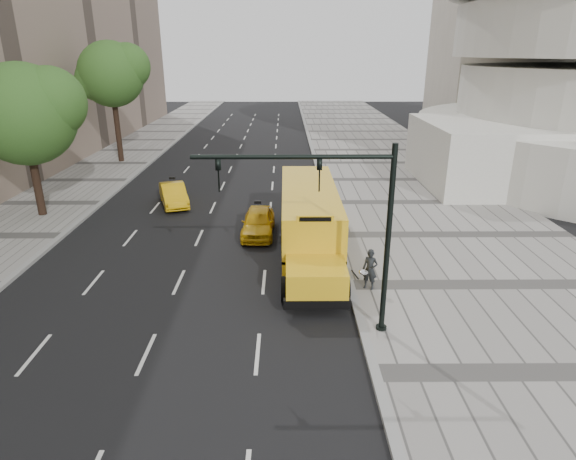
{
  "coord_description": "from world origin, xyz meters",
  "views": [
    {
      "loc": [
        3.37,
        -22.81,
        8.92
      ],
      "look_at": [
        3.5,
        -4.0,
        1.9
      ],
      "focal_mm": 30.0,
      "sensor_mm": 36.0,
      "label": 1
    }
  ],
  "objects_px": {
    "taxi_far": "(174,195)",
    "pedestrian": "(370,269)",
    "traffic_signal": "(344,218)",
    "tree_c": "(112,74)",
    "school_bus": "(309,216)",
    "taxi_near": "(258,222)",
    "tree_b": "(26,114)"
  },
  "relations": [
    {
      "from": "traffic_signal",
      "to": "tree_c",
      "type": "bearing_deg",
      "value": 120.53
    },
    {
      "from": "tree_c",
      "to": "school_bus",
      "type": "relative_size",
      "value": 0.84
    },
    {
      "from": "traffic_signal",
      "to": "taxi_near",
      "type": "bearing_deg",
      "value": 108.96
    },
    {
      "from": "school_bus",
      "to": "pedestrian",
      "type": "distance_m",
      "value": 4.73
    },
    {
      "from": "tree_c",
      "to": "traffic_signal",
      "type": "bearing_deg",
      "value": -59.47
    },
    {
      "from": "tree_c",
      "to": "traffic_signal",
      "type": "height_order",
      "value": "tree_c"
    },
    {
      "from": "taxi_near",
      "to": "pedestrian",
      "type": "xyz_separation_m",
      "value": [
        4.67,
        -6.35,
        0.29
      ]
    },
    {
      "from": "taxi_far",
      "to": "pedestrian",
      "type": "xyz_separation_m",
      "value": [
        10.12,
        -11.47,
        0.3
      ]
    },
    {
      "from": "school_bus",
      "to": "taxi_far",
      "type": "relative_size",
      "value": 2.88
    },
    {
      "from": "taxi_near",
      "to": "pedestrian",
      "type": "bearing_deg",
      "value": -52.23
    },
    {
      "from": "tree_b",
      "to": "tree_c",
      "type": "relative_size",
      "value": 0.87
    },
    {
      "from": "traffic_signal",
      "to": "taxi_far",
      "type": "bearing_deg",
      "value": 120.93
    },
    {
      "from": "tree_c",
      "to": "pedestrian",
      "type": "height_order",
      "value": "tree_c"
    },
    {
      "from": "tree_b",
      "to": "traffic_signal",
      "type": "height_order",
      "value": "tree_b"
    },
    {
      "from": "pedestrian",
      "to": "school_bus",
      "type": "bearing_deg",
      "value": 142.59
    },
    {
      "from": "school_bus",
      "to": "traffic_signal",
      "type": "distance_m",
      "value": 7.48
    },
    {
      "from": "taxi_near",
      "to": "tree_b",
      "type": "bearing_deg",
      "value": 168.14
    },
    {
      "from": "tree_c",
      "to": "taxi_far",
      "type": "xyz_separation_m",
      "value": [
        6.96,
        -12.02,
        -6.55
      ]
    },
    {
      "from": "school_bus",
      "to": "taxi_near",
      "type": "distance_m",
      "value": 3.52
    },
    {
      "from": "tree_b",
      "to": "tree_c",
      "type": "distance_m",
      "value": 14.29
    },
    {
      "from": "traffic_signal",
      "to": "pedestrian",
      "type": "bearing_deg",
      "value": 63.34
    },
    {
      "from": "pedestrian",
      "to": "traffic_signal",
      "type": "relative_size",
      "value": 0.25
    },
    {
      "from": "taxi_far",
      "to": "pedestrian",
      "type": "height_order",
      "value": "pedestrian"
    },
    {
      "from": "taxi_near",
      "to": "taxi_far",
      "type": "xyz_separation_m",
      "value": [
        -5.45,
        5.12,
        -0.02
      ]
    },
    {
      "from": "tree_c",
      "to": "traffic_signal",
      "type": "xyz_separation_m",
      "value": [
        15.59,
        -26.44,
        -3.12
      ]
    },
    {
      "from": "pedestrian",
      "to": "traffic_signal",
      "type": "bearing_deg",
      "value": -91.83
    },
    {
      "from": "taxi_far",
      "to": "traffic_signal",
      "type": "relative_size",
      "value": 0.63
    },
    {
      "from": "taxi_far",
      "to": "traffic_signal",
      "type": "bearing_deg",
      "value": -78.17
    },
    {
      "from": "taxi_far",
      "to": "tree_b",
      "type": "bearing_deg",
      "value": 178.44
    },
    {
      "from": "school_bus",
      "to": "traffic_signal",
      "type": "relative_size",
      "value": 1.81
    },
    {
      "from": "taxi_far",
      "to": "pedestrian",
      "type": "distance_m",
      "value": 15.3
    },
    {
      "from": "tree_b",
      "to": "pedestrian",
      "type": "relative_size",
      "value": 5.2
    }
  ]
}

